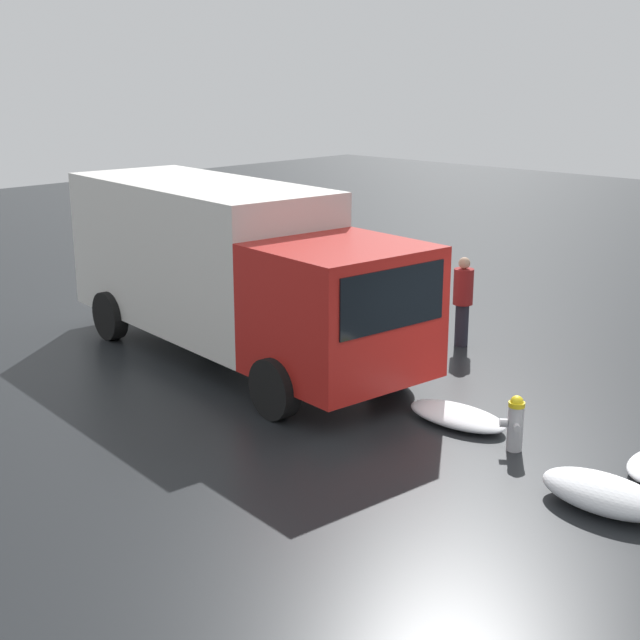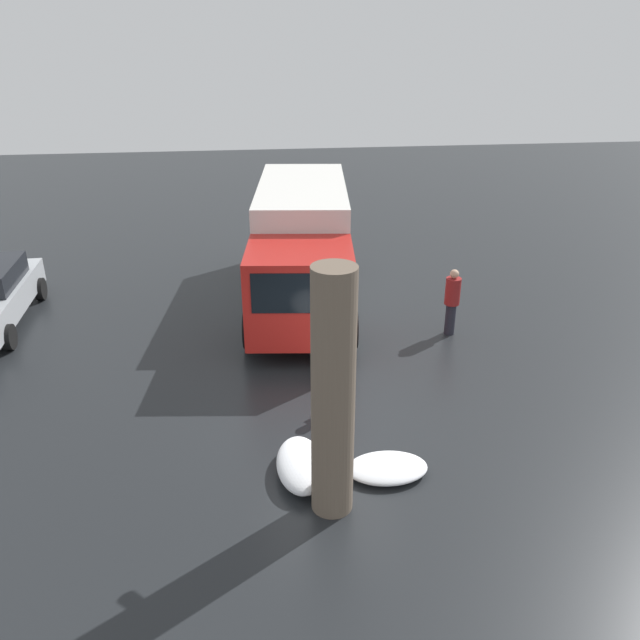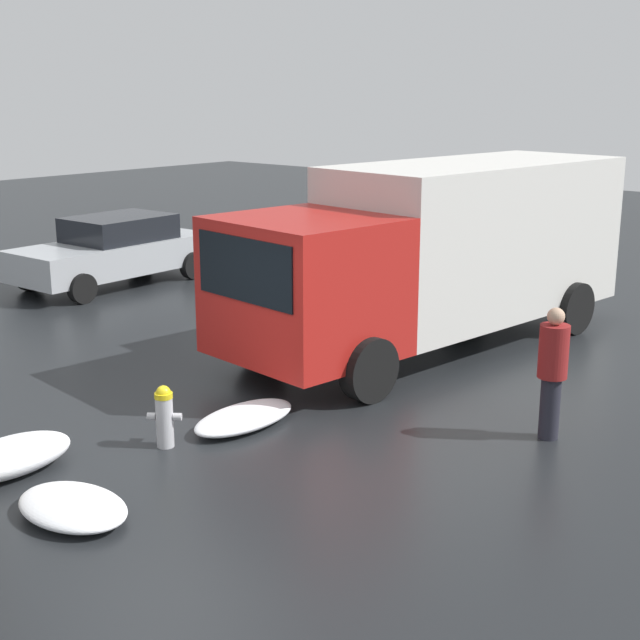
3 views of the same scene
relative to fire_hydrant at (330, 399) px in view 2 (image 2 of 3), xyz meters
The scene contains 8 objects.
ground_plane 0.39m from the fire_hydrant, 142.14° to the right, with size 60.00×60.00×0.00m, color black.
fire_hydrant is the anchor object (origin of this frame).
tree_trunk 2.89m from the fire_hydrant, behind, with size 0.96×0.63×3.88m.
delivery_truck 5.86m from the fire_hydrant, ahead, with size 7.86×3.26×2.95m.
pedestrian 4.65m from the fire_hydrant, 46.38° to the right, with size 0.36×0.36×1.63m.
snow_pile_by_hydrant 1.14m from the fire_hydrant, 12.60° to the right, with size 1.54×0.78×0.22m.
snow_pile_curbside 1.78m from the fire_hydrant, 155.95° to the left, with size 1.49×0.78×0.38m.
snow_pile_by_tree 1.92m from the fire_hydrant, 158.73° to the right, with size 0.88×1.34×0.22m.
Camera 2 is at (-9.81, 1.45, 6.58)m, focal length 35.00 mm.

